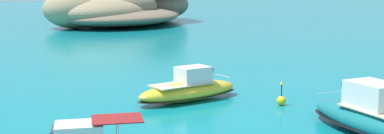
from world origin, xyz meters
name	(u,v)px	position (x,y,z in m)	size (l,w,h in m)	color
islet_large	(129,8)	(8.76, 75.89, 2.78)	(31.49, 34.39, 7.05)	#756651
islet_small	(94,11)	(1.54, 68.71, 2.63)	(22.63, 21.40, 6.19)	#9E8966
motorboat_teal	(378,119)	(6.15, 3.45, 0.86)	(3.68, 8.99, 2.57)	#19727A
motorboat_yellow	(189,89)	(-0.06, 13.44, 0.71)	(7.47, 4.10, 2.12)	yellow
channel_buoy	(281,100)	(4.81, 10.51, 0.34)	(0.56, 0.56, 1.48)	yellow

